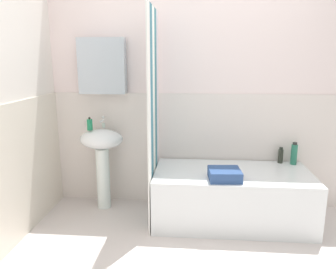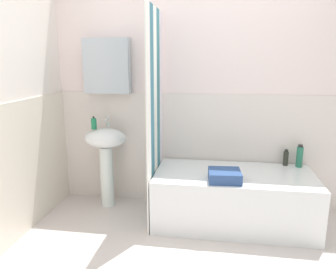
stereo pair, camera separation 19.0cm
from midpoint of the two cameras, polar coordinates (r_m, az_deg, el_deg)
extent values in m
cube|color=white|center=(3.42, 3.94, 7.20)|extent=(3.60, 0.05, 2.40)
cube|color=silver|center=(3.50, 3.78, -2.68)|extent=(3.60, 0.02, 1.20)
cube|color=silver|center=(3.47, -13.00, 11.58)|extent=(0.48, 0.12, 0.56)
cube|color=white|center=(2.98, -28.44, 4.82)|extent=(0.05, 1.81, 2.40)
cube|color=silver|center=(3.09, -26.73, -6.22)|extent=(0.02, 1.81, 1.20)
cylinder|color=white|center=(3.54, -12.78, -7.48)|extent=(0.14, 0.14, 0.65)
ellipsoid|color=white|center=(3.42, -13.14, -0.81)|extent=(0.44, 0.34, 0.20)
cylinder|color=silver|center=(3.49, -12.74, 1.58)|extent=(0.03, 0.03, 0.05)
cylinder|color=silver|center=(3.43, -13.04, 2.31)|extent=(0.02, 0.10, 0.02)
sphere|color=silver|center=(3.47, -12.81, 2.95)|extent=(0.03, 0.03, 0.03)
cylinder|color=#1E7B50|center=(3.39, -15.09, 1.65)|extent=(0.05, 0.05, 0.11)
sphere|color=#282F24|center=(3.38, -15.16, 2.77)|extent=(0.02, 0.02, 0.02)
cube|color=white|center=(3.26, 9.39, -10.60)|extent=(1.48, 0.74, 0.50)
cube|color=white|center=(2.77, -5.29, 1.64)|extent=(0.01, 0.15, 2.00)
cube|color=#356C81|center=(2.92, -4.79, 2.21)|extent=(0.01, 0.15, 2.00)
cube|color=white|center=(3.06, -4.33, 2.73)|extent=(0.01, 0.15, 2.00)
cube|color=teal|center=(3.21, -3.91, 3.21)|extent=(0.01, 0.15, 2.00)
cube|color=white|center=(3.35, -3.52, 3.64)|extent=(0.01, 0.15, 2.00)
cylinder|color=#297459|center=(3.51, 19.73, -3.32)|extent=(0.06, 0.06, 0.21)
cylinder|color=#282A29|center=(3.48, 19.87, -1.51)|extent=(0.04, 0.04, 0.02)
cylinder|color=#2D3027|center=(3.52, 17.63, -3.66)|extent=(0.05, 0.05, 0.14)
cylinder|color=black|center=(3.50, 17.72, -2.37)|extent=(0.04, 0.04, 0.02)
cube|color=#2F4C82|center=(2.94, 8.04, -6.94)|extent=(0.30, 0.28, 0.09)
camera|label=1|loc=(0.09, -91.89, -0.44)|focal=34.86mm
camera|label=2|loc=(0.09, 88.11, 0.44)|focal=34.86mm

